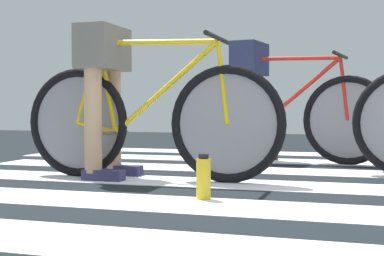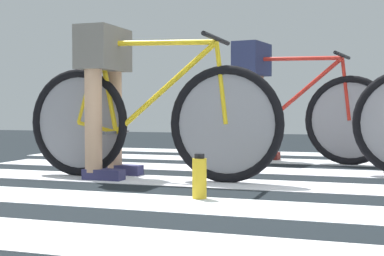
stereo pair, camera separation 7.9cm
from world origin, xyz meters
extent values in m
cube|color=black|center=(0.00, 0.00, 0.01)|extent=(18.00, 14.00, 0.02)
cube|color=silver|center=(0.05, -1.03, 0.02)|extent=(5.20, 0.44, 0.00)
cube|color=silver|center=(0.09, -0.28, 0.02)|extent=(5.20, 0.44, 0.00)
cube|color=silver|center=(-0.06, 0.49, 0.02)|extent=(5.20, 0.44, 0.00)
cube|color=silver|center=(0.12, 1.25, 0.02)|extent=(5.20, 0.44, 0.00)
cube|color=silver|center=(-0.10, 1.99, 0.02)|extent=(5.20, 0.44, 0.00)
cube|color=silver|center=(-0.02, 2.77, 0.02)|extent=(5.20, 0.44, 0.00)
torus|color=black|center=(-1.43, 0.54, 0.38)|extent=(0.72, 0.07, 0.72)
torus|color=black|center=(-0.41, 0.52, 0.38)|extent=(0.72, 0.07, 0.72)
cylinder|color=gray|center=(-1.43, 0.54, 0.38)|extent=(0.61, 0.02, 0.61)
cylinder|color=gray|center=(-0.41, 0.52, 0.38)|extent=(0.61, 0.02, 0.61)
cylinder|color=yellow|center=(-0.87, 0.53, 0.89)|extent=(0.80, 0.05, 0.05)
cylinder|color=yellow|center=(-0.81, 0.53, 0.60)|extent=(0.70, 0.04, 0.59)
cylinder|color=yellow|center=(-1.21, 0.53, 0.61)|extent=(0.15, 0.04, 0.59)
cylinder|color=yellow|center=(-1.29, 0.54, 0.35)|extent=(0.29, 0.03, 0.09)
cylinder|color=yellow|center=(-1.35, 0.54, 0.64)|extent=(0.18, 0.03, 0.53)
cylinder|color=yellow|center=(-0.44, 0.52, 0.63)|extent=(0.09, 0.03, 0.50)
cube|color=black|center=(-1.27, 0.54, 0.93)|extent=(0.24, 0.09, 0.05)
cylinder|color=black|center=(-0.47, 0.52, 0.90)|extent=(0.04, 0.52, 0.03)
cylinder|color=#4C4C51|center=(-1.15, 0.53, 0.32)|extent=(0.03, 0.34, 0.02)
cylinder|color=tan|center=(-1.24, 0.68, 0.52)|extent=(0.11, 0.11, 0.89)
cylinder|color=tan|center=(-1.24, 0.40, 0.52)|extent=(0.11, 0.11, 0.89)
cube|color=slate|center=(-1.24, 0.54, 0.86)|extent=(0.23, 0.41, 0.28)
cube|color=navy|center=(-1.17, 0.67, 0.06)|extent=(0.26, 0.10, 0.07)
cube|color=navy|center=(-1.17, 0.39, 0.06)|extent=(0.26, 0.10, 0.07)
torus|color=black|center=(-0.75, 2.00, 0.38)|extent=(0.72, 0.17, 0.72)
torus|color=black|center=(0.26, 1.84, 0.38)|extent=(0.72, 0.17, 0.72)
cylinder|color=gray|center=(-0.75, 2.00, 0.38)|extent=(0.60, 0.10, 0.61)
cylinder|color=gray|center=(0.26, 1.84, 0.38)|extent=(0.60, 0.10, 0.61)
cylinder|color=red|center=(-0.19, 1.91, 0.89)|extent=(0.80, 0.16, 0.05)
cylinder|color=red|center=(-0.13, 1.91, 0.60)|extent=(0.70, 0.14, 0.59)
cylinder|color=red|center=(-0.53, 1.97, 0.61)|extent=(0.16, 0.06, 0.59)
cylinder|color=red|center=(-0.61, 1.98, 0.35)|extent=(0.29, 0.07, 0.09)
cylinder|color=red|center=(-0.67, 1.99, 0.64)|extent=(0.19, 0.05, 0.53)
cylinder|color=red|center=(0.23, 1.85, 0.63)|extent=(0.09, 0.04, 0.50)
cube|color=black|center=(-0.59, 1.98, 0.93)|extent=(0.25, 0.13, 0.05)
cylinder|color=black|center=(0.20, 1.85, 0.90)|extent=(0.11, 0.52, 0.03)
cylinder|color=#4C4C51|center=(-0.47, 1.96, 0.32)|extent=(0.07, 0.34, 0.02)
cylinder|color=#A87A5B|center=(-0.54, 2.11, 0.53)|extent=(0.11, 0.11, 0.93)
cylinder|color=#A87A5B|center=(-0.58, 1.83, 0.53)|extent=(0.11, 0.11, 0.93)
cube|color=navy|center=(-0.56, 1.97, 0.90)|extent=(0.28, 0.44, 0.28)
cube|color=#5A1B16|center=(-0.47, 2.10, 0.06)|extent=(0.27, 0.14, 0.07)
cube|color=#5A1B16|center=(-0.51, 1.82, 0.06)|extent=(0.27, 0.14, 0.07)
cylinder|color=gold|center=(-0.38, -0.10, 0.12)|extent=(0.07, 0.07, 0.20)
cylinder|color=black|center=(-0.38, -0.10, 0.24)|extent=(0.05, 0.05, 0.02)
camera|label=1|loc=(0.36, -2.71, 0.47)|focal=51.44mm
camera|label=2|loc=(0.44, -2.71, 0.47)|focal=51.44mm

